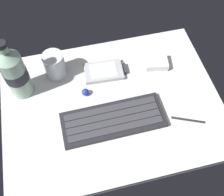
{
  "coord_description": "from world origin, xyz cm",
  "views": [
    {
      "loc": [
        -9.58,
        -39.74,
        69.68
      ],
      "look_at": [
        0.0,
        0.0,
        3.0
      ],
      "focal_mm": 43.85,
      "sensor_mm": 36.0,
      "label": 1
    }
  ],
  "objects_px": {
    "charger_block": "(156,62)",
    "trackball_mouse": "(85,92)",
    "keyboard": "(113,120)",
    "stylus_pen": "(188,119)",
    "handheld_device": "(105,71)",
    "juice_cup": "(55,66)",
    "water_bottle": "(15,73)"
  },
  "relations": [
    {
      "from": "keyboard",
      "to": "water_bottle",
      "type": "bearing_deg",
      "value": 145.4
    },
    {
      "from": "charger_block",
      "to": "handheld_device",
      "type": "bearing_deg",
      "value": 177.29
    },
    {
      "from": "juice_cup",
      "to": "charger_block",
      "type": "height_order",
      "value": "juice_cup"
    },
    {
      "from": "keyboard",
      "to": "trackball_mouse",
      "type": "bearing_deg",
      "value": 118.75
    },
    {
      "from": "trackball_mouse",
      "to": "charger_block",
      "type": "bearing_deg",
      "value": 13.3
    },
    {
      "from": "handheld_device",
      "to": "charger_block",
      "type": "xyz_separation_m",
      "value": [
        0.17,
        -0.01,
        0.0
      ]
    },
    {
      "from": "handheld_device",
      "to": "water_bottle",
      "type": "height_order",
      "value": "water_bottle"
    },
    {
      "from": "juice_cup",
      "to": "water_bottle",
      "type": "bearing_deg",
      "value": -159.78
    },
    {
      "from": "charger_block",
      "to": "stylus_pen",
      "type": "xyz_separation_m",
      "value": [
        0.03,
        -0.21,
        -0.01
      ]
    },
    {
      "from": "charger_block",
      "to": "trackball_mouse",
      "type": "bearing_deg",
      "value": -166.7
    },
    {
      "from": "water_bottle",
      "to": "trackball_mouse",
      "type": "relative_size",
      "value": 9.45
    },
    {
      "from": "juice_cup",
      "to": "water_bottle",
      "type": "xyz_separation_m",
      "value": [
        -0.11,
        -0.04,
        0.05
      ]
    },
    {
      "from": "keyboard",
      "to": "charger_block",
      "type": "relative_size",
      "value": 4.16
    },
    {
      "from": "keyboard",
      "to": "juice_cup",
      "type": "height_order",
      "value": "juice_cup"
    },
    {
      "from": "water_bottle",
      "to": "charger_block",
      "type": "distance_m",
      "value": 0.43
    },
    {
      "from": "keyboard",
      "to": "stylus_pen",
      "type": "bearing_deg",
      "value": -12.62
    },
    {
      "from": "keyboard",
      "to": "trackball_mouse",
      "type": "height_order",
      "value": "trackball_mouse"
    },
    {
      "from": "handheld_device",
      "to": "trackball_mouse",
      "type": "xyz_separation_m",
      "value": [
        -0.08,
        -0.06,
        0.0
      ]
    },
    {
      "from": "water_bottle",
      "to": "charger_block",
      "type": "height_order",
      "value": "water_bottle"
    },
    {
      "from": "charger_block",
      "to": "water_bottle",
      "type": "bearing_deg",
      "value": 179.93
    },
    {
      "from": "stylus_pen",
      "to": "trackball_mouse",
      "type": "bearing_deg",
      "value": 173.32
    },
    {
      "from": "keyboard",
      "to": "charger_block",
      "type": "bearing_deg",
      "value": 42.09
    },
    {
      "from": "water_bottle",
      "to": "charger_block",
      "type": "relative_size",
      "value": 2.97
    },
    {
      "from": "keyboard",
      "to": "water_bottle",
      "type": "xyz_separation_m",
      "value": [
        -0.24,
        0.17,
        0.08
      ]
    },
    {
      "from": "keyboard",
      "to": "stylus_pen",
      "type": "xyz_separation_m",
      "value": [
        0.21,
        -0.05,
        -0.0
      ]
    },
    {
      "from": "trackball_mouse",
      "to": "handheld_device",
      "type": "bearing_deg",
      "value": 40.28
    },
    {
      "from": "juice_cup",
      "to": "trackball_mouse",
      "type": "height_order",
      "value": "juice_cup"
    },
    {
      "from": "handheld_device",
      "to": "water_bottle",
      "type": "relative_size",
      "value": 0.63
    },
    {
      "from": "handheld_device",
      "to": "water_bottle",
      "type": "distance_m",
      "value": 0.27
    },
    {
      "from": "juice_cup",
      "to": "water_bottle",
      "type": "distance_m",
      "value": 0.12
    },
    {
      "from": "handheld_device",
      "to": "trackball_mouse",
      "type": "bearing_deg",
      "value": -139.72
    },
    {
      "from": "water_bottle",
      "to": "charger_block",
      "type": "bearing_deg",
      "value": -0.07
    }
  ]
}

